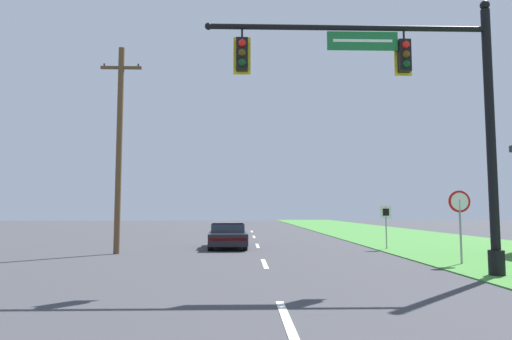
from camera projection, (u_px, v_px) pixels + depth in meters
grass_verge_right at (403, 236)px, 32.07m from camera, size 10.00×110.00×0.04m
road_center_line at (257, 246)px, 23.81m from camera, size 0.16×34.80×0.01m
signal_mast at (422, 107)px, 13.17m from camera, size 8.49×0.47×8.02m
car_ahead at (228, 236)px, 22.61m from camera, size 2.00×4.46×1.19m
stop_sign at (460, 210)px, 15.74m from camera, size 0.76×0.07×2.50m
route_sign_post at (386, 217)px, 21.71m from camera, size 0.55×0.06×2.03m
utility_pole_near at (119, 145)px, 19.91m from camera, size 1.80×0.26×9.07m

